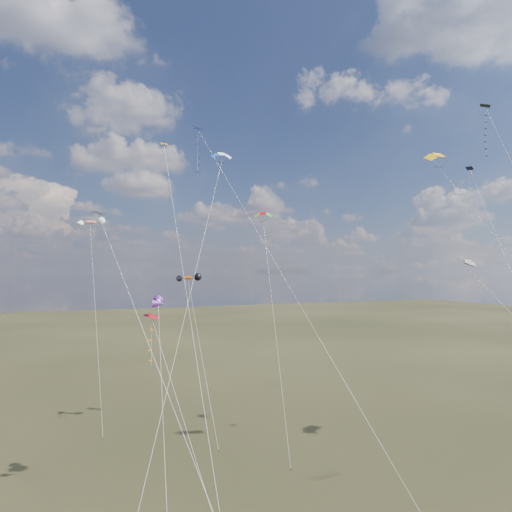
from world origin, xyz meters
name	(u,v)px	position (x,y,z in m)	size (l,w,h in m)	color
diamond_black_high	(493,145)	(24.33, 10.81, 30.83)	(18.49, 27.62, 36.10)	black
diamond_navy_tall	(209,169)	(-3.63, 21.66, 28.02)	(8.96, 25.62, 32.87)	#07124E
diamond_black_mid	(134,306)	(-12.97, 9.46, 15.13)	(7.04, 14.51, 22.08)	black
diamond_red_low	(154,345)	(-10.24, 16.19, 11.29)	(3.56, 9.95, 13.86)	#BB0A19
diamond_navy_right	(476,207)	(21.38, 10.67, 24.07)	(13.01, 21.69, 28.59)	#0E0C4C
diamond_orange_center	(179,242)	(-8.03, 16.65, 20.07)	(2.50, 26.77, 31.52)	#D46905
parafoil_yellow	(440,156)	(17.27, 11.38, 29.11)	(13.75, 15.57, 29.93)	#FBB609
parafoil_blue_white	(221,156)	(-2.51, 21.15, 29.31)	(13.31, 18.30, 30.12)	blue
parafoil_striped	(470,261)	(22.15, 12.10, 18.64)	(6.70, 17.12, 19.37)	gold
parafoil_tricolor	(263,215)	(5.02, 27.09, 24.35)	(4.97, 14.97, 25.06)	yellow
novelty_orange_black	(188,278)	(-3.39, 30.16, 16.69)	(2.76, 11.25, 17.28)	#D54D07
novelty_white_purple	(158,302)	(-9.95, 15.87, 14.90)	(1.69, 9.40, 15.42)	silver
novelty_redwhite_stripe	(90,223)	(-13.51, 43.17, 24.13)	(3.65, 16.45, 24.84)	red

